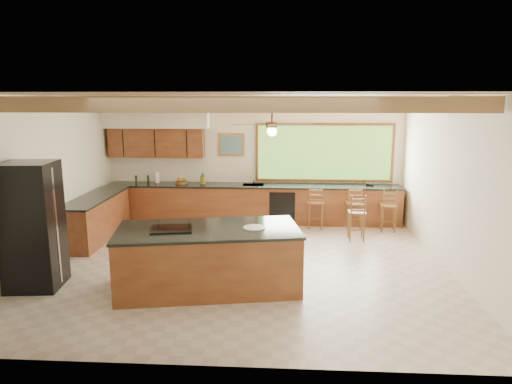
{
  "coord_description": "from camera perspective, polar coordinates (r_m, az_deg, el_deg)",
  "views": [
    {
      "loc": [
        0.7,
        -7.82,
        2.92
      ],
      "look_at": [
        0.19,
        0.8,
        1.17
      ],
      "focal_mm": 32.0,
      "sensor_mm": 36.0,
      "label": 1
    }
  ],
  "objects": [
    {
      "name": "bar_stool_a",
      "position": [
        10.51,
        7.56,
        -1.42
      ],
      "size": [
        0.41,
        0.41,
        1.01
      ],
      "rotation": [
        0.0,
        0.0,
        -0.14
      ],
      "color": "brown",
      "rests_on": "ground"
    },
    {
      "name": "bar_stool_d",
      "position": [
        10.63,
        16.3,
        -1.75
      ],
      "size": [
        0.38,
        0.38,
        0.98
      ],
      "rotation": [
        0.0,
        0.0,
        -0.08
      ],
      "color": "brown",
      "rests_on": "ground"
    },
    {
      "name": "bar_stool_c",
      "position": [
        9.78,
        12.55,
        -2.62
      ],
      "size": [
        0.37,
        0.37,
        1.0
      ],
      "rotation": [
        0.0,
        0.0,
        -0.03
      ],
      "color": "brown",
      "rests_on": "ground"
    },
    {
      "name": "counter_run",
      "position": [
        10.74,
        -4.85,
        -1.82
      ],
      "size": [
        7.12,
        3.1,
        1.23
      ],
      "color": "brown",
      "rests_on": "ground"
    },
    {
      "name": "refrigerator",
      "position": [
        7.91,
        -26.18,
        -3.82
      ],
      "size": [
        0.85,
        0.83,
        2.0
      ],
      "rotation": [
        0.0,
        0.0,
        0.1
      ],
      "color": "black",
      "rests_on": "ground"
    },
    {
      "name": "bar_stool_b",
      "position": [
        10.6,
        12.14,
        -1.44
      ],
      "size": [
        0.37,
        0.37,
        1.02
      ],
      "rotation": [
        0.0,
        0.0,
        0.03
      ],
      "color": "brown",
      "rests_on": "ground"
    },
    {
      "name": "ground",
      "position": [
        8.38,
        -1.65,
        -8.96
      ],
      "size": [
        7.2,
        7.2,
        0.0
      ],
      "primitive_type": "plane",
      "color": "beige",
      "rests_on": "ground"
    },
    {
      "name": "room_shell",
      "position": [
        8.55,
        -2.49,
        6.68
      ],
      "size": [
        7.27,
        6.54,
        3.02
      ],
      "color": "white",
      "rests_on": "ground"
    },
    {
      "name": "island",
      "position": [
        7.25,
        -5.94,
        -8.22
      ],
      "size": [
        2.98,
        1.78,
        1.0
      ],
      "rotation": [
        0.0,
        0.0,
        0.17
      ],
      "color": "brown",
      "rests_on": "ground"
    }
  ]
}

